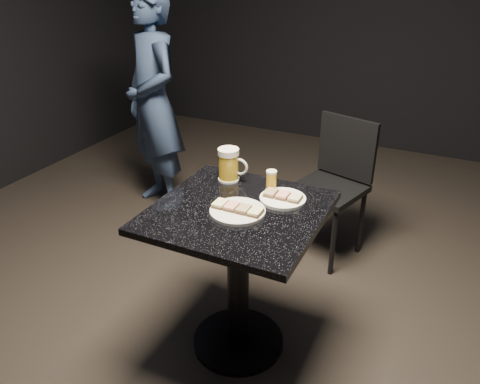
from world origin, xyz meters
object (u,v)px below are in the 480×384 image
Objects in this scene: plate_large at (238,211)px; beer_mug at (229,165)px; plate_small at (283,199)px; patron at (153,103)px; beer_tumbler at (271,181)px; chair at (335,179)px; table at (238,256)px.

plate_large is 1.47× the size of beer_mug.
plate_large is 0.33m from beer_mug.
patron is at bearing 145.36° from plate_small.
patron is 1.50m from beer_tumbler.
plate_small is 1.60m from patron.
patron is at bearing 137.35° from plate_large.
beer_tumbler is at bearing 79.56° from plate_large.
plate_small is (0.13, 0.19, 0.00)m from plate_large.
plate_small is at bearing -91.36° from chair.
patron is 1.61m from table.
patron is 9.94× the size of beer_mug.
beer_tumbler is (0.22, -0.02, -0.03)m from beer_mug.
patron reaches higher than plate_large.
chair is (1.34, -0.06, -0.29)m from patron.
chair is at bearing 88.64° from plate_small.
plate_small reaches higher than table.
plate_small is at bearing -38.25° from beer_tumbler.
chair is (0.02, 0.85, -0.26)m from plate_small.
plate_large is at bearing -100.44° from beer_tumbler.
plate_large is 1.62m from patron.
table is (1.18, -1.07, -0.28)m from patron.
plate_large is 0.26m from beer_tumbler.
chair is at bearing 27.49° from patron.
plate_small is 0.33m from table.
beer_mug is at bearing -9.02° from patron.
patron is at bearing 140.81° from beer_mug.
patron is at bearing 145.61° from beer_tumbler.
beer_tumbler is (1.24, -0.85, 0.01)m from patron.
plate_small is 0.23× the size of chair.
beer_mug reaches higher than plate_large.
plate_large is 2.37× the size of beer_tumbler.
beer_mug is at bearing 124.13° from table.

